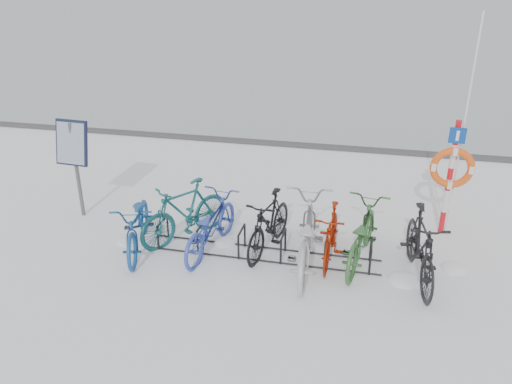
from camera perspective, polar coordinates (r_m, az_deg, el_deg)
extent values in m
plane|color=white|center=(8.62, 0.71, -7.18)|extent=(900.00, 900.00, 0.00)
cube|color=#3F3F42|center=(13.93, 5.87, 5.29)|extent=(400.00, 0.25, 0.10)
cylinder|color=black|center=(8.84, -11.13, -5.20)|extent=(0.04, 0.04, 0.44)
cylinder|color=black|center=(9.19, -10.05, -3.92)|extent=(0.04, 0.04, 0.44)
cylinder|color=black|center=(8.91, -10.69, -3.30)|extent=(0.04, 0.44, 0.04)
cylinder|color=black|center=(8.59, -6.70, -5.79)|extent=(0.04, 0.04, 0.44)
cylinder|color=black|center=(8.95, -5.78, -4.44)|extent=(0.04, 0.04, 0.44)
cylinder|color=black|center=(8.67, -6.29, -3.82)|extent=(0.04, 0.44, 0.04)
cylinder|color=black|center=(8.40, -2.02, -6.36)|extent=(0.04, 0.04, 0.44)
cylinder|color=black|center=(8.77, -1.29, -4.96)|extent=(0.04, 0.04, 0.44)
cylinder|color=black|center=(8.48, -1.66, -4.35)|extent=(0.04, 0.44, 0.04)
cylinder|color=black|center=(8.27, 2.85, -6.91)|extent=(0.04, 0.04, 0.44)
cylinder|color=black|center=(8.64, 3.37, -5.46)|extent=(0.04, 0.04, 0.44)
cylinder|color=black|center=(8.35, 3.15, -4.86)|extent=(0.04, 0.44, 0.04)
cylinder|color=black|center=(8.19, 7.85, -7.43)|extent=(0.04, 0.04, 0.44)
cylinder|color=black|center=(8.57, 8.14, -5.94)|extent=(0.04, 0.04, 0.44)
cylinder|color=black|center=(8.27, 8.08, -5.35)|extent=(0.04, 0.44, 0.04)
cylinder|color=black|center=(8.18, 12.91, -7.89)|extent=(0.04, 0.04, 0.44)
cylinder|color=black|center=(8.56, 12.96, -6.38)|extent=(0.04, 0.04, 0.44)
cylinder|color=black|center=(8.27, 13.08, -5.81)|extent=(0.04, 0.44, 0.04)
cylinder|color=black|center=(8.43, 0.39, -7.81)|extent=(4.00, 0.03, 0.03)
cylinder|color=black|center=(8.80, 1.01, -6.35)|extent=(4.00, 0.03, 0.03)
cylinder|color=#595B5E|center=(10.20, -19.78, 2.30)|extent=(0.07, 0.07, 1.89)
cube|color=black|center=(9.99, -20.32, 5.31)|extent=(0.67, 0.29, 0.85)
cube|color=#8C99AD|center=(9.96, -20.44, 5.24)|extent=(0.60, 0.21, 0.76)
cylinder|color=red|center=(9.85, 20.49, -3.22)|extent=(0.10, 0.10, 0.43)
cylinder|color=silver|center=(9.68, 20.85, -0.95)|extent=(0.10, 0.10, 0.43)
cylinder|color=red|center=(9.52, 21.22, 1.40)|extent=(0.10, 0.10, 0.43)
cylinder|color=silver|center=(9.37, 21.60, 3.83)|extent=(0.10, 0.10, 0.43)
cylinder|color=red|center=(9.25, 22.00, 6.32)|extent=(0.10, 0.10, 0.43)
torus|color=#EB5416|center=(9.35, 21.50, 2.58)|extent=(0.75, 0.13, 0.75)
cube|color=#0D3A93|center=(9.18, 22.04, 6.00)|extent=(0.27, 0.03, 0.27)
cylinder|color=silver|center=(9.31, 22.57, 6.46)|extent=(0.04, 0.04, 3.90)
imported|color=#164B8C|center=(8.83, -13.32, -3.37)|extent=(1.18, 2.03, 1.01)
imported|color=#14545A|center=(8.98, -8.16, -2.06)|extent=(1.49, 1.84, 1.12)
imported|color=#3047B2|center=(8.59, -5.26, -3.60)|extent=(0.92, 1.97, 1.00)
imported|color=black|center=(8.55, 1.49, -3.39)|extent=(0.85, 1.83, 1.06)
imported|color=#ADB1B6|center=(8.08, 5.68, -4.74)|extent=(0.92, 2.30, 1.19)
imported|color=#911B05|center=(8.38, 8.60, -4.67)|extent=(0.52, 1.61, 0.96)
imported|color=#30632E|center=(8.40, 11.91, -4.57)|extent=(1.01, 2.06, 1.03)
imported|color=black|center=(8.14, 18.33, -5.77)|extent=(0.78, 2.00, 1.17)
ellipsoid|color=white|center=(9.30, -14.58, -5.55)|extent=(0.35, 0.35, 0.12)
ellipsoid|color=white|center=(8.86, 21.66, -8.14)|extent=(0.42, 0.42, 0.15)
ellipsoid|color=white|center=(8.89, 7.64, -6.39)|extent=(0.45, 0.45, 0.16)
ellipsoid|color=white|center=(9.22, 6.10, -5.12)|extent=(0.32, 0.32, 0.11)
ellipsoid|color=white|center=(8.30, 16.55, -9.63)|extent=(0.52, 0.52, 0.18)
ellipsoid|color=white|center=(8.99, -3.49, -5.82)|extent=(0.42, 0.42, 0.15)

